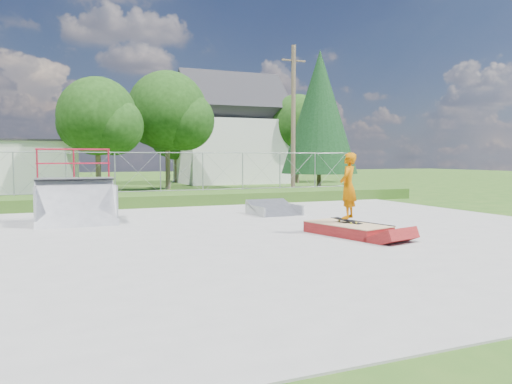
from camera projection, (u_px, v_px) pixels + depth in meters
The scene contains 16 objects.
ground at pixel (246, 237), 13.01m from camera, with size 120.00×120.00×0.00m, color #254F16.
concrete_pad at pixel (246, 236), 13.01m from camera, with size 20.00×16.00×0.04m, color gray.
grass_berm at pixel (166, 199), 21.73m from camera, with size 24.00×3.00×0.50m, color #254F16.
grind_box at pixel (347, 230), 13.09m from camera, with size 1.60×2.44×0.33m.
quarter_pipe at pixel (76, 187), 15.22m from camera, with size 2.34×1.98×2.34m, color #94969B, non-canonical shape.
flat_bank_ramp at pixel (274, 209), 17.82m from camera, with size 1.56×1.66×0.48m, color #94969B, non-canonical shape.
skateboard at pixel (348, 221), 13.21m from camera, with size 0.22×0.80×0.02m, color black.
skater at pixel (348, 188), 13.15m from camera, with size 0.63×0.42×1.74m, color #C06301.
chain_link_fence at pixel (160, 172), 22.57m from camera, with size 20.00×0.06×1.80m, color gray, non-canonical shape.
gable_house at pixel (231, 135), 40.13m from camera, with size 8.40×6.08×8.94m.
utility_pole at pixel (293, 121), 26.67m from camera, with size 0.24×0.24×8.00m, color brown.
tree_left_near at pixel (102, 119), 28.44m from camera, with size 4.76×4.48×6.65m.
tree_center at pixel (172, 114), 31.97m from camera, with size 5.44×5.12×7.60m.
tree_right_far at pixel (301, 126), 40.12m from camera, with size 5.10×4.80×7.12m.
tree_back_mid at pixel (179, 138), 40.39m from camera, with size 4.08×3.84×5.70m.
conifer_tree at pixel (320, 112), 32.93m from camera, with size 5.04×5.04×9.10m.
Camera 1 is at (-4.76, -11.99, 2.07)m, focal length 35.00 mm.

